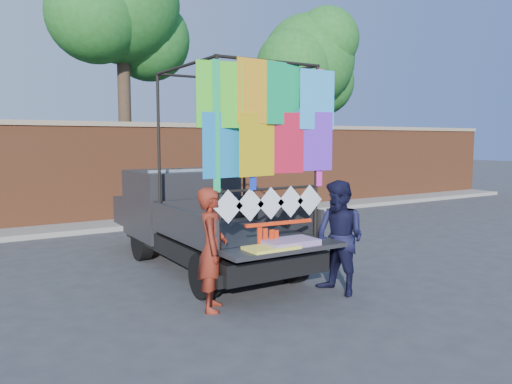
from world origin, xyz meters
TOP-DOWN VIEW (x-y plane):
  - ground at (0.00, 0.00)m, footprint 90.00×90.00m
  - brick_wall at (0.00, 7.00)m, footprint 30.00×0.45m
  - curb at (0.00, 6.30)m, footprint 30.00×1.20m
  - tree_mid at (1.02, 8.12)m, footprint 4.20×3.30m
  - tree_right at (7.52, 8.12)m, footprint 4.20×3.30m
  - pickup_truck at (0.28, 2.13)m, footprint 2.02×5.06m
  - woman at (-0.57, -0.33)m, footprint 0.61×0.68m
  - man at (1.23, -0.68)m, footprint 0.70×0.85m
  - streamer_bundle at (0.22, -0.52)m, footprint 1.00×0.11m

SIDE VIEW (x-z plane):
  - ground at x=0.00m, z-range 0.00..0.00m
  - curb at x=0.00m, z-range 0.00..0.12m
  - woman at x=-0.57m, z-range 0.00..1.57m
  - man at x=1.23m, z-range 0.00..1.59m
  - pickup_truck at x=0.28m, z-range -0.79..2.40m
  - streamer_bundle at x=0.22m, z-range 0.52..1.20m
  - brick_wall at x=0.00m, z-range 0.02..2.63m
  - tree_right at x=7.52m, z-range 1.44..8.06m
  - tree_mid at x=1.02m, z-range 1.83..9.56m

